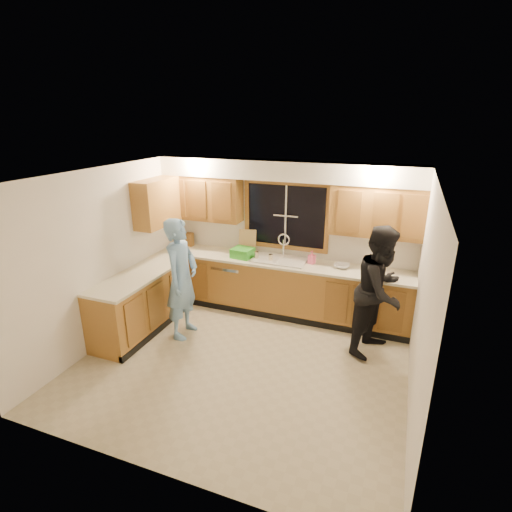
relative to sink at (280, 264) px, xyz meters
The scene contains 26 objects.
floor 1.82m from the sink, 90.00° to the right, with size 4.20×4.20×0.00m, color #B7AD8D.
ceiling 2.29m from the sink, 90.00° to the right, with size 4.20×4.20×0.00m, color white.
wall_back 0.49m from the sink, 90.00° to the left, with size 4.20×4.20×0.00m, color white.
wall_left 2.67m from the sink, 142.62° to the right, with size 3.80×3.80×0.00m, color white.
wall_right 2.67m from the sink, 37.38° to the right, with size 3.80×3.80×0.00m, color white.
base_cabinets_back 0.42m from the sink, 90.00° to the right, with size 4.20×0.60×0.88m, color #A87231.
base_cabinets_left 2.23m from the sink, 145.12° to the right, with size 0.60×1.90×0.88m, color #A87231.
countertop_back 0.04m from the sink, 90.00° to the right, with size 4.20×0.63×0.04m, color beige.
countertop_left 2.18m from the sink, 144.90° to the right, with size 0.63×1.90×0.04m, color beige.
upper_cabinets_left 1.72m from the sink, behind, with size 1.35×0.33×0.75m, color #A87231.
upper_cabinets_right 1.72m from the sink, ahead, with size 1.35×0.33×0.75m, color #A87231.
upper_cabinets_return 2.21m from the sink, 165.94° to the right, with size 0.33×0.90×0.75m, color #A87231.
soffit 1.49m from the sink, 90.00° to the left, with size 4.20×0.35×0.30m, color white.
window_frame 0.79m from the sink, 90.00° to the left, with size 1.44×0.03×1.14m.
sink is the anchor object (origin of this frame).
dishwasher 0.96m from the sink, behind, with size 0.60×0.56×0.82m, color white.
stove 2.60m from the sink, 134.61° to the right, with size 0.58×0.75×0.90m, color white.
man 1.64m from the sink, 132.76° to the right, with size 0.66×0.43×1.80m, color #75A7DE.
woman 1.75m from the sink, 21.17° to the right, with size 0.88×0.69×1.82m, color black.
knife_block 1.78m from the sink, behind, with size 0.13×0.11×0.24m, color #905F27.
cutting_board 0.73m from the sink, 161.74° to the left, with size 0.30×0.02×0.39m, color tan.
dish_crate 0.65m from the sink, behind, with size 0.33×0.31×0.15m, color green.
soap_bottle 0.54m from the sink, ahead, with size 0.09×0.10×0.21m, color #F45D86.
bowl 1.00m from the sink, ahead, with size 0.24×0.24×0.06m, color silver.
can_left 0.40m from the sink, 166.48° to the right, with size 0.07×0.07×0.13m, color beige.
can_right 0.20m from the sink, 140.73° to the right, with size 0.07×0.07×0.12m, color beige.
Camera 1 is at (1.81, -4.22, 3.15)m, focal length 28.00 mm.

